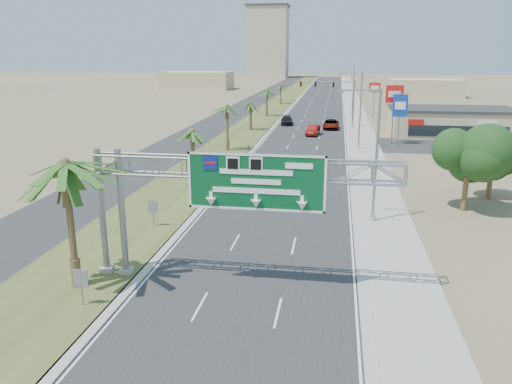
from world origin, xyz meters
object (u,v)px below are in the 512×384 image
Objects in this scene: car_far at (287,121)px; pole_sign_red_near at (394,97)px; car_mid_lane at (313,130)px; signal_mast at (342,99)px; pole_sign_red_far at (375,90)px; sign_gantry at (228,178)px; car_right_lane at (331,124)px; car_left_lane at (275,164)px; store_building at (451,123)px; pole_sign_blue at (400,107)px; palm_near at (65,164)px.

car_far is 24.53m from pole_sign_red_near.
car_mid_lane is at bearing -71.34° from car_far.
pole_sign_red_far is at bearing 65.55° from signal_mast.
car_mid_lane is at bearing 152.33° from pole_sign_red_near.
sign_gantry reaches higher than car_far.
car_right_lane is at bearing -129.49° from signal_mast.
pole_sign_red_near reaches higher than sign_gantry.
car_left_lane is at bearing -89.75° from car_mid_lane.
pole_sign_red_far reaches higher than car_left_lane.
car_mid_lane is at bearing -171.28° from store_building.
sign_gantry is 2.33× the size of pole_sign_blue.
pole_sign_red_far is (-0.70, 29.09, -1.02)m from pole_sign_red_near.
pole_sign_red_near is at bearing -136.88° from store_building.
store_building reaches higher than car_left_lane.
pole_sign_red_near is (8.65, -13.19, 5.75)m from car_right_lane.
signal_mast is at bearing 160.46° from store_building.
pole_sign_red_near reaches higher than palm_near.
palm_near is (-8.14, -1.93, 0.87)m from sign_gantry.
pole_sign_red_far is at bearing 91.38° from pole_sign_red_near.
car_left_lane is at bearing -130.63° from store_building.
palm_near is at bearing -114.79° from pole_sign_blue.
pole_sign_red_near is 1.70m from pole_sign_blue.
pole_sign_blue is (0.77, -0.80, -1.29)m from pole_sign_red_near.
palm_near is 1.51× the size of car_right_lane.
pole_sign_red_far is at bearing 30.49° from car_far.
store_building is at bearing 48.80° from car_left_lane.
pole_sign_red_far is (-1.47, 29.89, 0.27)m from pole_sign_blue.
car_far is at bearing 168.09° from signal_mast.
car_left_lane is 24.29m from pole_sign_red_near.
car_right_lane is 0.78× the size of pole_sign_red_far.
car_right_lane is (12.77, 62.03, -6.16)m from palm_near.
pole_sign_blue is 29.93m from pole_sign_red_far.
signal_mast is at bearing 77.34° from palm_near.
pole_sign_red_near is at bearing -55.40° from car_right_lane.
pole_sign_blue reaches higher than car_left_lane.
car_left_lane is at bearing -129.77° from pole_sign_blue.
car_mid_lane is (-21.08, -3.23, -1.23)m from store_building.
pole_sign_red_far is (7.95, 15.90, 4.73)m from car_right_lane.
palm_near reaches higher than pole_sign_red_far.
sign_gantry is 28.63m from car_left_lane.
car_left_lane is 24.91m from car_mid_lane.
sign_gantry is 48.76m from pole_sign_red_near.
store_building is at bearing 61.72° from palm_near.
palm_near is 65.60m from signal_mast.
store_building is 22.79m from pole_sign_red_far.
car_right_lane is 0.77× the size of pole_sign_blue.
sign_gantry is 8.41m from palm_near.
pole_sign_blue is (22.19, 48.05, -1.71)m from palm_near.
palm_near is at bearing -100.72° from car_far.
car_right_lane is 16.79m from pole_sign_red_near.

